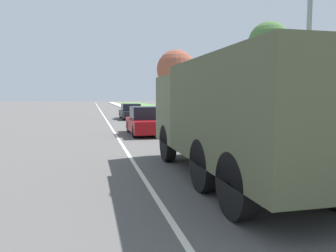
{
  "coord_description": "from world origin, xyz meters",
  "views": [
    {
      "loc": [
        -1.27,
        2.72,
        2.1
      ],
      "look_at": [
        0.84,
        11.68,
        1.24
      ],
      "focal_mm": 35.0,
      "sensor_mm": 36.0,
      "label": 1
    }
  ],
  "objects_px": {
    "car_second_ahead": "(131,112)",
    "lamp_post": "(302,28)",
    "military_truck": "(234,113)",
    "car_nearest_ahead": "(147,122)"
  },
  "relations": [
    {
      "from": "military_truck",
      "to": "car_nearest_ahead",
      "type": "xyz_separation_m",
      "value": [
        -0.42,
        10.04,
        -0.99
      ]
    },
    {
      "from": "military_truck",
      "to": "car_second_ahead",
      "type": "distance_m",
      "value": 21.86
    },
    {
      "from": "military_truck",
      "to": "car_second_ahead",
      "type": "relative_size",
      "value": 1.67
    },
    {
      "from": "military_truck",
      "to": "car_second_ahead",
      "type": "bearing_deg",
      "value": 89.8
    },
    {
      "from": "car_nearest_ahead",
      "to": "lamp_post",
      "type": "relative_size",
      "value": 0.63
    },
    {
      "from": "military_truck",
      "to": "car_nearest_ahead",
      "type": "bearing_deg",
      "value": 92.41
    },
    {
      "from": "car_second_ahead",
      "to": "lamp_post",
      "type": "distance_m",
      "value": 21.34
    },
    {
      "from": "military_truck",
      "to": "car_nearest_ahead",
      "type": "distance_m",
      "value": 10.1
    },
    {
      "from": "car_nearest_ahead",
      "to": "lamp_post",
      "type": "xyz_separation_m",
      "value": [
        2.84,
        -9.15,
        3.29
      ]
    },
    {
      "from": "car_second_ahead",
      "to": "military_truck",
      "type": "bearing_deg",
      "value": -90.2
    }
  ]
}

